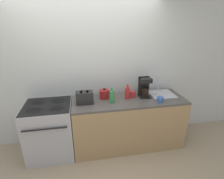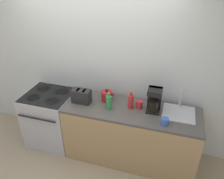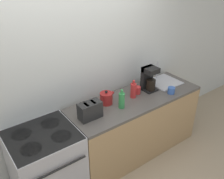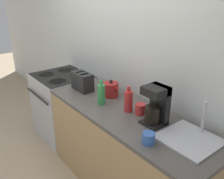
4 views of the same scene
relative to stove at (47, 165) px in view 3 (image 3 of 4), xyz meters
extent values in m
cube|color=silver|center=(0.65, 0.39, 0.84)|extent=(8.00, 0.05, 2.60)
cube|color=#B7B7BC|center=(0.00, 0.00, -0.01)|extent=(0.73, 0.68, 0.90)
cube|color=black|center=(0.00, 0.00, 0.43)|extent=(0.72, 0.66, 0.02)
cylinder|color=black|center=(-0.16, -0.14, 0.43)|extent=(0.22, 0.22, 0.01)
cylinder|color=black|center=(0.16, -0.14, 0.43)|extent=(0.22, 0.22, 0.01)
cylinder|color=black|center=(-0.16, 0.14, 0.43)|extent=(0.22, 0.22, 0.01)
cylinder|color=black|center=(0.16, 0.14, 0.43)|extent=(0.22, 0.22, 0.01)
cylinder|color=black|center=(0.00, -0.36, 0.24)|extent=(0.62, 0.02, 0.02)
cube|color=tan|center=(1.33, -0.01, -0.03)|extent=(1.90, 0.65, 0.87)
cube|color=#514C47|center=(1.33, -0.01, 0.42)|extent=(1.90, 0.65, 0.04)
cylinder|color=maroon|center=(0.92, 0.11, 0.51)|extent=(0.16, 0.16, 0.15)
sphere|color=black|center=(0.92, 0.11, 0.61)|extent=(0.04, 0.04, 0.04)
cylinder|color=maroon|center=(1.00, 0.11, 0.54)|extent=(0.09, 0.03, 0.08)
cube|color=black|center=(0.59, -0.04, 0.54)|extent=(0.27, 0.14, 0.20)
cube|color=black|center=(0.54, -0.04, 0.64)|extent=(0.03, 0.10, 0.01)
cube|color=black|center=(0.64, -0.04, 0.64)|extent=(0.03, 0.10, 0.01)
cube|color=black|center=(1.61, 0.04, 0.45)|extent=(0.18, 0.19, 0.02)
cube|color=black|center=(1.61, 0.10, 0.61)|extent=(0.18, 0.06, 0.34)
cube|color=black|center=(1.61, 0.04, 0.75)|extent=(0.18, 0.19, 0.07)
cylinder|color=black|center=(1.61, 0.02, 0.53)|extent=(0.13, 0.13, 0.15)
cube|color=#B7B7BC|center=(1.95, 0.07, 0.45)|extent=(0.43, 0.41, 0.01)
cylinder|color=silver|center=(1.95, 0.24, 0.58)|extent=(0.02, 0.02, 0.28)
cylinder|color=#B72828|center=(1.30, 0.02, 0.54)|extent=(0.08, 0.08, 0.20)
cylinder|color=#B72828|center=(1.30, 0.02, 0.66)|extent=(0.03, 0.03, 0.05)
cylinder|color=#338C47|center=(1.02, -0.08, 0.54)|extent=(0.08, 0.08, 0.20)
cylinder|color=#338C47|center=(1.02, -0.08, 0.67)|extent=(0.03, 0.03, 0.05)
cylinder|color=red|center=(1.41, 0.07, 0.49)|extent=(0.09, 0.09, 0.10)
cylinder|color=#3860B2|center=(1.79, -0.21, 0.48)|extent=(0.10, 0.10, 0.09)
camera|label=1|loc=(0.55, -2.59, 1.66)|focal=28.00mm
camera|label=2|loc=(1.79, -2.47, 2.18)|focal=35.00mm
camera|label=3|loc=(-0.64, -2.12, 2.14)|focal=40.00mm
camera|label=4|loc=(2.87, -1.40, 1.54)|focal=40.00mm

